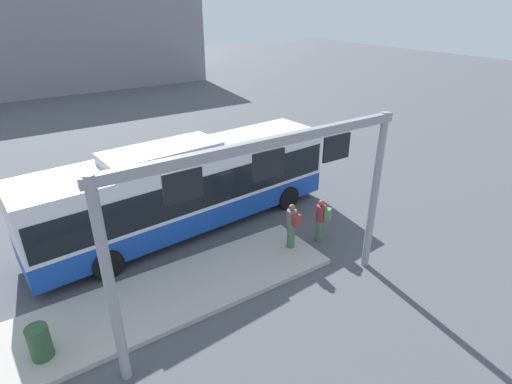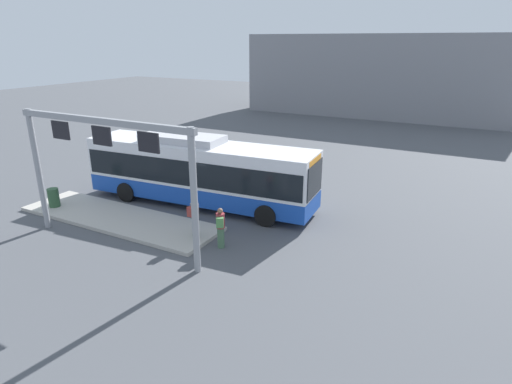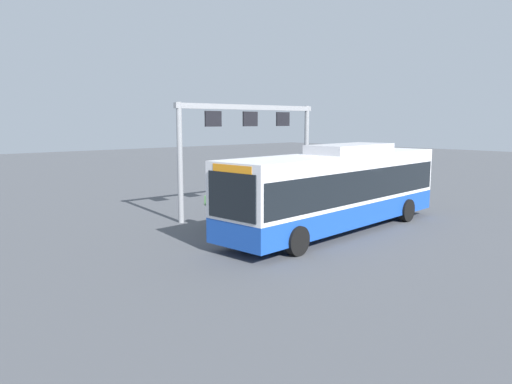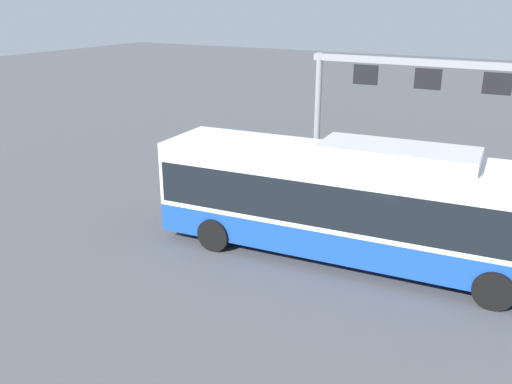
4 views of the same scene
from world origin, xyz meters
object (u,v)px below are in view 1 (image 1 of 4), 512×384
bus_main (187,184)px  trash_bin (40,342)px  person_waiting_near (321,220)px  person_boarding (292,225)px

bus_main → trash_bin: (-5.82, -3.98, -1.20)m
bus_main → trash_bin: bearing=-150.0°
bus_main → person_waiting_near: bearing=-50.0°
person_boarding → trash_bin: person_boarding is taller
person_waiting_near → trash_bin: 9.36m
person_waiting_near → trash_bin: size_ratio=1.86×
bus_main → person_waiting_near: (3.53, -3.61, -0.92)m
bus_main → person_waiting_near: 5.13m
bus_main → person_boarding: size_ratio=7.11×
person_waiting_near → trash_bin: person_waiting_near is taller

